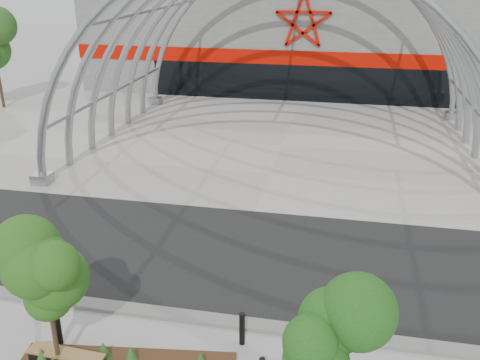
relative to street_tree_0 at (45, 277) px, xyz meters
name	(u,v)px	position (x,y,z in m)	size (l,w,h in m)	color
ground	(212,316)	(3.22, 2.80, -2.65)	(140.00, 140.00, 0.00)	#9C9D98
road	(237,255)	(3.22, 6.30, -2.64)	(140.00, 7.00, 0.02)	black
forecourt	(282,146)	(3.22, 18.30, -2.63)	(60.00, 17.00, 0.04)	#A49F94
kerb	(210,319)	(3.22, 2.55, -2.59)	(60.00, 0.50, 0.12)	slate
arena_building	(311,32)	(3.22, 36.25, 1.34)	(34.00, 15.24, 8.00)	slate
vault_canopy	(282,146)	(3.22, 18.30, -2.63)	(20.80, 15.80, 20.36)	#909499
street_tree_0	(45,277)	(0.00, 0.00, 0.00)	(1.62, 1.62, 3.69)	black
street_tree_1	(330,341)	(6.56, -0.93, -0.05)	(1.53, 1.53, 3.62)	black
bench_0	(67,359)	(0.17, 0.09, -2.45)	(2.00, 0.54, 0.42)	black
bollard_0	(36,303)	(-1.60, 1.69, -2.12)	(0.17, 0.17, 1.06)	black
bollard_1	(58,328)	(-0.44, 0.84, -2.14)	(0.16, 0.16, 1.01)	black
bollard_2	(242,329)	(4.29, 1.79, -2.17)	(0.15, 0.15, 0.95)	black
bollard_4	(370,309)	(7.62, 3.42, -2.22)	(0.14, 0.14, 0.86)	black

